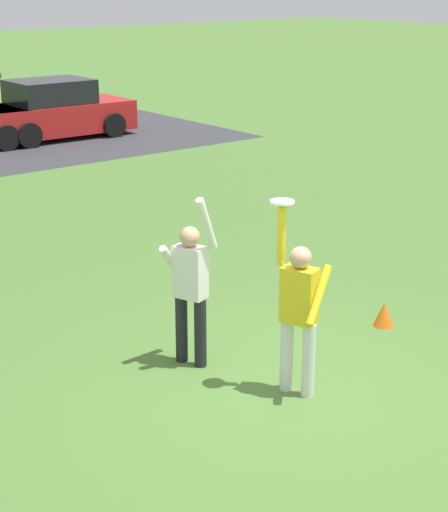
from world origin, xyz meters
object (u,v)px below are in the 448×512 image
(person_defender, at_px, (190,284))
(frisbee_disc, at_px, (282,202))
(person_catcher, at_px, (299,308))
(parked_car_red, at_px, (55,111))
(field_cone_orange, at_px, (384,314))

(person_defender, bearing_deg, frisbee_disc, 0.00)
(person_catcher, xyz_separation_m, frisbee_disc, (-0.07, 0.21, 1.11))
(parked_car_red, xyz_separation_m, field_cone_orange, (-3.06, -14.48, -0.57))
(person_catcher, xyz_separation_m, person_defender, (-0.45, 1.29, -0.00))
(person_catcher, height_order, person_defender, person_catcher)
(person_defender, xyz_separation_m, parked_car_red, (5.64, 13.81, -0.25))
(frisbee_disc, relative_size, parked_car_red, 0.06)
(parked_car_red, bearing_deg, person_defender, -111.50)
(person_catcher, distance_m, person_defender, 1.37)
(frisbee_disc, height_order, field_cone_orange, frisbee_disc)
(person_defender, relative_size, frisbee_disc, 8.09)
(person_defender, bearing_deg, person_catcher, 0.00)
(frisbee_disc, height_order, parked_car_red, frisbee_disc)
(person_catcher, height_order, field_cone_orange, person_catcher)
(person_catcher, distance_m, field_cone_orange, 2.36)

